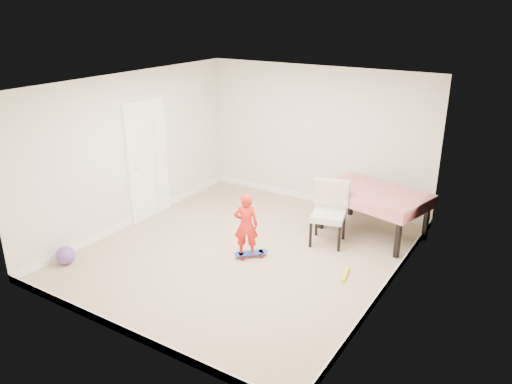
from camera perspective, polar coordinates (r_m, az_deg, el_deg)
The scene contains 17 objects.
ground at distance 7.85m, azimuth -1.40°, elevation -6.80°, with size 5.00×5.00×0.00m, color tan.
ceiling at distance 7.04m, azimuth -1.59°, elevation 12.16°, with size 4.50×5.00×0.04m, color white.
wall_back at distance 9.42m, azimuth 6.89°, elevation 6.30°, with size 4.50×0.04×2.60m, color beige.
wall_front at distance 5.59m, azimuth -15.67°, elevation -4.75°, with size 4.50×0.04×2.60m, color beige.
wall_left at distance 8.72m, azimuth -13.86°, elevation 4.65°, with size 0.04×5.00×2.60m, color beige.
wall_right at distance 6.46m, azimuth 15.27°, elevation -1.20°, with size 0.04×5.00×2.60m, color beige.
door at distance 8.99m, azimuth -12.33°, elevation 3.43°, with size 0.10×0.94×2.11m, color white.
baseboard_back at distance 9.81m, azimuth 6.61°, elevation -0.71°, with size 4.50×0.02×0.12m, color white.
baseboard_front at distance 6.21m, azimuth -14.60°, elevation -15.17°, with size 4.50×0.02×0.12m, color white.
baseboard_left at distance 9.14m, azimuth -13.24°, elevation -2.83°, with size 0.02×5.00×0.12m, color white.
baseboard_right at distance 7.00m, azimuth 14.38°, elevation -10.67°, with size 0.02×5.00×0.12m, color white.
dining_table at distance 8.48m, azimuth 13.20°, elevation -2.28°, with size 1.66×1.04×0.78m, color #AE091F, non-canonical shape.
dining_chair at distance 7.98m, azimuth 8.28°, elevation -2.51°, with size 0.55×0.63×1.02m, color beige, non-canonical shape.
skateboard at distance 7.67m, azimuth -0.57°, elevation -7.17°, with size 0.52×0.19×0.08m, color blue, non-canonical shape.
child at distance 7.47m, azimuth -1.14°, elevation -4.04°, with size 0.36×0.24×1.00m, color red.
balloon at distance 7.96m, azimuth -20.94°, elevation -6.77°, with size 0.28×0.28×0.28m, color #7245A7.
foam_toy at distance 7.28m, azimuth 10.17°, elevation -9.25°, with size 0.06×0.06×0.40m, color yellow.
Camera 1 is at (3.85, -5.79, 3.64)m, focal length 35.00 mm.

